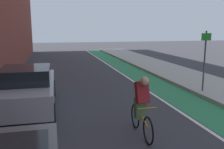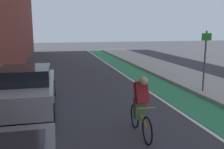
# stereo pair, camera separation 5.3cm
# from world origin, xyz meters

# --- Properties ---
(ground_plane) EXTENTS (74.32, 74.32, 0.00)m
(ground_plane) POSITION_xyz_m (0.00, 12.89, 0.00)
(ground_plane) COLOR #38383D
(bike_lane_paint) EXTENTS (1.60, 33.78, 0.00)m
(bike_lane_paint) POSITION_xyz_m (3.09, 14.89, 0.00)
(bike_lane_paint) COLOR #2D8451
(bike_lane_paint) RESTS_ON ground
(lane_divider_stripe) EXTENTS (0.12, 33.78, 0.00)m
(lane_divider_stripe) POSITION_xyz_m (2.19, 14.89, 0.00)
(lane_divider_stripe) COLOR white
(lane_divider_stripe) RESTS_ON ground
(sidewalk_right) EXTENTS (3.03, 33.78, 0.14)m
(sidewalk_right) POSITION_xyz_m (5.41, 14.89, 0.07)
(sidewalk_right) COLOR #A8A59E
(sidewalk_right) RESTS_ON ground
(parked_sedan_silver) EXTENTS (1.89, 4.40, 1.53)m
(parked_sedan_silver) POSITION_xyz_m (-2.84, 9.62, 0.78)
(parked_sedan_silver) COLOR #9EA0A8
(parked_sedan_silver) RESTS_ON ground
(cyclist_mid) EXTENTS (0.48, 1.74, 1.63)m
(cyclist_mid) POSITION_xyz_m (0.25, 6.82, 0.85)
(cyclist_mid) COLOR black
(cyclist_mid) RESTS_ON ground
(street_sign_post) EXTENTS (0.44, 0.07, 2.55)m
(street_sign_post) POSITION_xyz_m (4.29, 10.14, 1.66)
(street_sign_post) COLOR #4C4C51
(street_sign_post) RESTS_ON sidewalk_right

